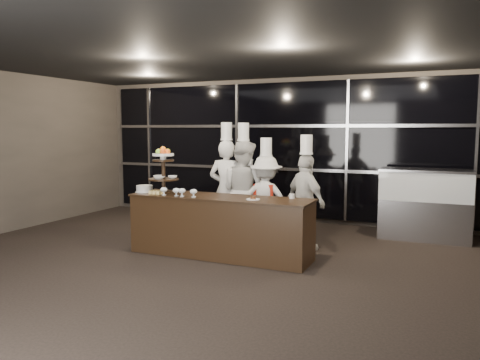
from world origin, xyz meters
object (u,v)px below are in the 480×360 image
at_px(display_case, 425,201).
at_px(chef_a, 227,188).
at_px(display_stand, 163,167).
at_px(buffet_counter, 220,226).
at_px(chef_c, 266,199).
at_px(layer_cake, 144,189).
at_px(chef_b, 243,190).
at_px(chef_d, 306,201).

xyz_separation_m(display_case, chef_a, (-3.19, -1.40, 0.21)).
height_order(display_stand, display_case, display_stand).
distance_m(display_case, chef_a, 3.49).
bearing_deg(buffet_counter, chef_c, 70.56).
bearing_deg(buffet_counter, display_case, 41.36).
bearing_deg(chef_a, chef_c, -3.99).
distance_m(buffet_counter, display_stand, 1.33).
relative_size(layer_cake, chef_c, 0.17).
bearing_deg(display_case, display_stand, -147.03).
distance_m(display_stand, chef_a, 1.30).
relative_size(chef_b, chef_c, 1.14).
bearing_deg(display_stand, layer_cake, -171.54).
distance_m(display_stand, layer_cake, 0.50).
relative_size(display_stand, display_case, 0.48).
xyz_separation_m(buffet_counter, chef_c, (0.36, 1.01, 0.29)).
distance_m(chef_c, chef_d, 0.73).
relative_size(buffet_counter, chef_c, 1.58).
bearing_deg(chef_c, display_case, 30.71).
bearing_deg(chef_c, display_stand, -143.24).
bearing_deg(display_case, buffet_counter, -138.64).
xyz_separation_m(layer_cake, display_case, (4.13, 2.51, -0.29)).
bearing_deg(buffet_counter, chef_d, 39.56).
height_order(chef_a, chef_b, chef_a).
height_order(layer_cake, chef_d, chef_d).
distance_m(buffet_counter, chef_a, 1.22).
bearing_deg(buffet_counter, chef_b, 94.27).
bearing_deg(layer_cake, buffet_counter, 2.14).
relative_size(display_stand, layer_cake, 2.48).
bearing_deg(chef_c, chef_a, 176.01).
distance_m(layer_cake, chef_b, 1.69).
height_order(chef_a, chef_c, chef_a).
relative_size(chef_a, chef_d, 1.11).
bearing_deg(display_stand, chef_b, 49.46).
height_order(display_stand, chef_a, chef_a).
distance_m(layer_cake, chef_d, 2.60).
bearing_deg(display_case, chef_d, -137.55).
height_order(chef_b, chef_c, chef_b).
height_order(layer_cake, display_case, display_case).
xyz_separation_m(display_stand, chef_c, (1.36, 1.01, -0.58)).
relative_size(display_case, chef_a, 0.75).
xyz_separation_m(display_case, chef_c, (-2.44, -1.45, 0.07)).
bearing_deg(display_case, chef_b, -154.26).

